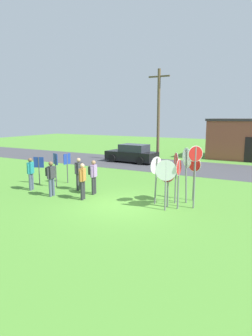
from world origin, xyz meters
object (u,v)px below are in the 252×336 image
(stop_sign_center_cluster, at_px, (187,165))
(stop_sign_rear_left, at_px, (179,176))
(info_panel_leftmost, at_px, (39,166))
(person_with_sunhat, at_px, (31,172))
(person_on_left, at_px, (51,176))
(person_in_blue, at_px, (79,172))
(person_in_dark_shirt, at_px, (93,175))
(stop_sign_rear_right, at_px, (166,176))
(person_near_signs, at_px, (83,179))
(stop_sign_low_front, at_px, (168,177))
(utility_pole, at_px, (158,114))
(stop_sign_leaning_left, at_px, (195,167))
(info_panel_rightmost, at_px, (67,163))
(parked_car_on_street, at_px, (132,154))
(info_panel_middle, at_px, (56,164))
(stop_sign_leaning_right, at_px, (156,172))
(stop_sign_nearest, at_px, (194,172))
(stop_sign_tallest, at_px, (176,169))

(stop_sign_center_cluster, height_order, stop_sign_rear_left, stop_sign_center_cluster)
(info_panel_leftmost, bearing_deg, stop_sign_center_cluster, 2.80)
(person_with_sunhat, bearing_deg, person_on_left, -12.19)
(person_in_blue, distance_m, person_in_dark_shirt, 1.17)
(stop_sign_rear_right, distance_m, person_near_signs, 3.95)
(stop_sign_low_front, height_order, person_in_dark_shirt, stop_sign_low_front)
(stop_sign_center_cluster, relative_size, person_in_blue, 1.46)
(utility_pole, xyz_separation_m, stop_sign_leaning_left, (6.30, -10.87, -2.20))
(stop_sign_rear_right, bearing_deg, info_panel_leftmost, 173.11)
(stop_sign_rear_left, distance_m, person_in_blue, 5.60)
(info_panel_rightmost, bearing_deg, stop_sign_rear_right, -15.91)
(stop_sign_low_front, height_order, person_near_signs, stop_sign_low_front)
(person_with_sunhat, distance_m, person_on_left, 1.80)
(parked_car_on_street, relative_size, info_panel_middle, 2.38)
(stop_sign_leaning_right, xyz_separation_m, stop_sign_nearest, (1.27, 1.36, -0.10))
(stop_sign_leaning_right, distance_m, stop_sign_tallest, 0.89)
(stop_sign_nearest, height_order, stop_sign_rear_left, stop_sign_rear_left)
(utility_pole, distance_m, stop_sign_center_cluster, 12.01)
(info_panel_middle, bearing_deg, person_in_blue, 3.06)
(stop_sign_leaning_right, distance_m, person_on_left, 5.08)
(stop_sign_leaning_right, distance_m, person_in_dark_shirt, 3.37)
(stop_sign_rear_right, distance_m, stop_sign_nearest, 2.05)
(stop_sign_leaning_left, relative_size, stop_sign_nearest, 1.32)
(stop_sign_leaning_right, xyz_separation_m, info_panel_middle, (-5.97, 0.25, -0.16))
(stop_sign_low_front, bearing_deg, utility_pole, 115.23)
(utility_pole, distance_m, stop_sign_tallest, 12.08)
(stop_sign_leaning_right, distance_m, stop_sign_rear_left, 1.10)
(stop_sign_leaning_right, distance_m, person_near_signs, 3.40)
(stop_sign_rear_left, height_order, person_in_blue, stop_sign_rear_left)
(stop_sign_center_cluster, xyz_separation_m, stop_sign_rear_right, (-0.41, -1.39, -0.29))
(stop_sign_rear_left, relative_size, person_in_dark_shirt, 1.24)
(stop_sign_leaning_right, bearing_deg, person_on_left, -165.59)
(stop_sign_rear_right, xyz_separation_m, person_near_signs, (-3.90, -0.39, -0.47))
(stop_sign_low_front, xyz_separation_m, person_with_sunhat, (-7.28, -0.74, -0.35))
(stop_sign_low_front, bearing_deg, parked_car_on_street, 125.08)
(person_in_blue, distance_m, info_panel_middle, 1.53)
(parked_car_on_street, bearing_deg, info_panel_rightmost, -86.97)
(person_in_dark_shirt, height_order, info_panel_rightmost, info_panel_rightmost)
(person_in_dark_shirt, bearing_deg, person_near_signs, -83.04)
(person_with_sunhat, distance_m, info_panel_leftmost, 1.44)
(stop_sign_tallest, xyz_separation_m, stop_sign_rear_right, (-0.02, -1.13, -0.11))
(stop_sign_rear_left, relative_size, info_panel_leftmost, 1.36)
(stop_sign_tallest, relative_size, person_in_dark_shirt, 1.34)
(stop_sign_leaning_left, relative_size, stop_sign_rear_right, 1.26)
(stop_sign_leaning_right, relative_size, person_in_dark_shirt, 1.24)
(person_in_blue, xyz_separation_m, info_panel_middle, (-1.50, -0.08, 0.32))
(stop_sign_center_cluster, relative_size, info_panel_middle, 1.34)
(stop_sign_center_cluster, bearing_deg, stop_sign_rear_right, -106.36)
(info_panel_middle, bearing_deg, stop_sign_low_front, -3.35)
(utility_pole, distance_m, person_on_left, 12.69)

